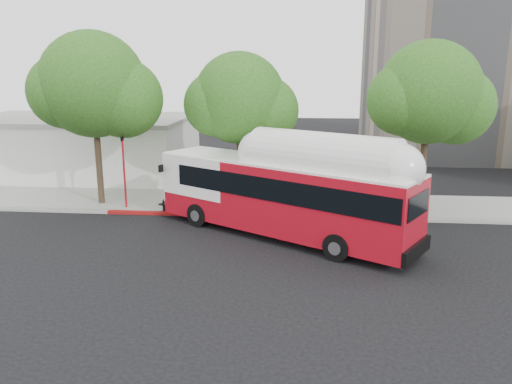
% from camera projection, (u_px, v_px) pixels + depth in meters
% --- Properties ---
extents(ground, '(120.00, 120.00, 0.00)m').
position_uv_depth(ground, '(246.00, 242.00, 22.76)').
color(ground, black).
rests_on(ground, ground).
extents(sidewalk, '(60.00, 5.00, 0.15)m').
position_uv_depth(sidewalk, '(258.00, 203.00, 29.03)').
color(sidewalk, gray).
rests_on(sidewalk, ground).
extents(curb_strip, '(60.00, 0.30, 0.15)m').
position_uv_depth(curb_strip, '(254.00, 216.00, 26.51)').
color(curb_strip, gray).
rests_on(curb_strip, ground).
extents(red_curb_segment, '(10.00, 0.32, 0.16)m').
position_uv_depth(red_curb_segment, '(199.00, 214.00, 26.78)').
color(red_curb_segment, maroon).
rests_on(red_curb_segment, ground).
extents(street_tree_left, '(6.67, 5.80, 9.74)m').
position_uv_depth(street_tree_left, '(102.00, 89.00, 27.30)').
color(street_tree_left, '#2D2116').
rests_on(street_tree_left, ground).
extents(street_tree_mid, '(5.75, 5.00, 8.62)m').
position_uv_depth(street_tree_mid, '(247.00, 102.00, 27.25)').
color(street_tree_mid, '#2D2116').
rests_on(street_tree_mid, ground).
extents(street_tree_right, '(6.21, 5.40, 9.18)m').
position_uv_depth(street_tree_right, '(437.00, 97.00, 26.09)').
color(street_tree_right, '#2D2116').
rests_on(street_tree_right, ground).
extents(low_commercial_bldg, '(16.20, 10.20, 4.25)m').
position_uv_depth(low_commercial_bldg, '(79.00, 145.00, 37.02)').
color(low_commercial_bldg, silver).
rests_on(low_commercial_bldg, ground).
extents(transit_bus, '(12.94, 9.19, 4.06)m').
position_uv_depth(transit_bus, '(283.00, 197.00, 23.06)').
color(transit_bus, '#A60B19').
rests_on(transit_bus, ground).
extents(signal_pole, '(0.12, 0.39, 4.12)m').
position_uv_depth(signal_pole, '(124.00, 173.00, 27.41)').
color(signal_pole, '#B6131E').
rests_on(signal_pole, ground).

